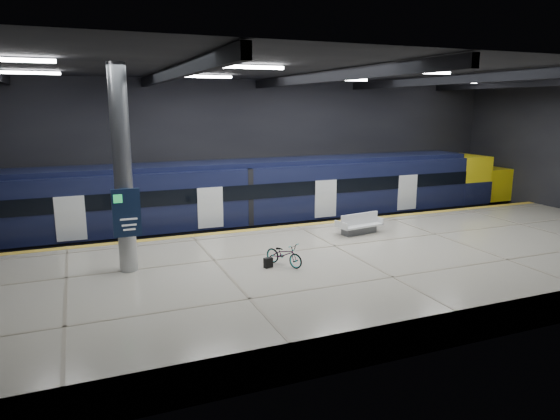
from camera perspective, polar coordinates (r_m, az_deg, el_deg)
ground at (r=21.43m, az=4.95°, el=-6.25°), size 30.00×30.00×0.00m
room_shell at (r=20.39m, az=5.24°, el=9.21°), size 30.10×16.10×8.05m
platform at (r=19.18m, az=8.41°, el=-6.80°), size 30.00×11.00×1.10m
safety_strip at (r=23.51m, az=1.95°, el=-1.77°), size 30.00×0.40×0.01m
rails at (r=26.22m, az=-0.53°, el=-2.63°), size 30.00×1.52×0.16m
train at (r=26.16m, az=1.47°, el=1.77°), size 29.40×2.84×3.79m
bench at (r=22.23m, az=9.04°, el=-1.87°), size 2.19×1.18×0.92m
bicycle at (r=17.62m, az=0.47°, el=-5.07°), size 1.24×1.64×0.83m
pannier_bag at (r=17.48m, az=-1.35°, el=-6.04°), size 0.34×0.25×0.35m
info_column at (r=17.25m, az=-17.51°, el=4.04°), size 0.90×0.78×6.90m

